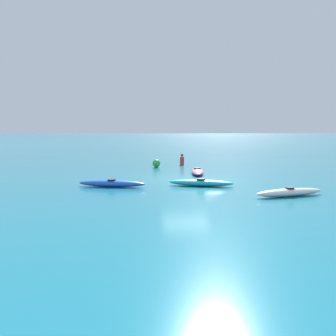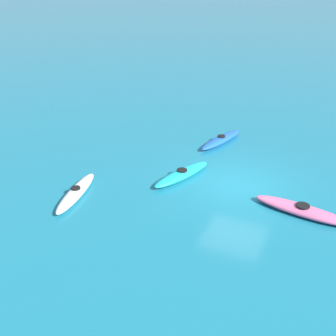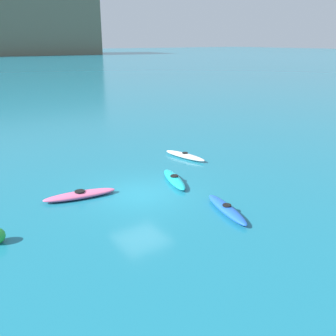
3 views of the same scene
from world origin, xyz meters
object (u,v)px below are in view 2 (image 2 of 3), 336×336
(kayak_pink, at_px, (302,210))
(kayak_cyan, at_px, (182,174))
(kayak_blue, at_px, (221,140))
(kayak_white, at_px, (76,192))

(kayak_pink, xyz_separation_m, kayak_cyan, (4.89, -0.84, -0.00))
(kayak_blue, xyz_separation_m, kayak_white, (3.35, 7.35, -0.00))
(kayak_pink, height_order, kayak_cyan, same)
(kayak_white, relative_size, kayak_cyan, 1.01)
(kayak_pink, bearing_deg, kayak_white, 15.63)
(kayak_pink, relative_size, kayak_cyan, 1.09)
(kayak_pink, distance_m, kayak_blue, 6.88)
(kayak_white, xyz_separation_m, kayak_cyan, (-3.04, -3.06, 0.00))
(kayak_blue, relative_size, kayak_white, 1.03)
(kayak_cyan, bearing_deg, kayak_pink, 170.25)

